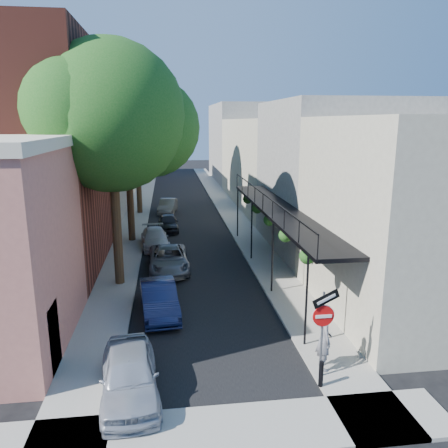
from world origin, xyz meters
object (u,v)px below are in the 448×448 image
object	(u,v)px
bollard	(321,374)
parked_car_f	(168,206)
parked_car_a	(129,375)
parked_car_d	(155,238)
oak_near	(121,120)
parked_car_c	(169,259)
parked_car_b	(159,299)
parked_car_e	(168,223)
sign_post	(323,319)
oak_mid	(133,133)
pedestrian	(324,340)
oak_far	(141,116)

from	to	relation	value
bollard	parked_car_f	distance (m)	26.78
parked_car_a	parked_car_d	world-z (taller)	parked_car_a
oak_near	parked_car_c	bearing A→B (deg)	39.46
parked_car_b	oak_near	bearing A→B (deg)	105.80
parked_car_b	parked_car_e	size ratio (longest dim) A/B	1.14
sign_post	parked_car_f	distance (m)	26.38
parked_car_e	parked_car_b	bearing A→B (deg)	-94.04
oak_near	parked_car_c	distance (m)	7.69
sign_post	oak_mid	xyz separation A→B (m)	(-6.58, 17.26, 5.02)
parked_car_c	pedestrian	world-z (taller)	pedestrian
parked_car_a	parked_car_c	distance (m)	11.04
parked_car_d	parked_car_e	size ratio (longest dim) A/B	1.14
parked_car_d	pedestrian	distance (m)	16.03
sign_post	parked_car_a	distance (m)	5.91
oak_far	parked_car_d	xyz separation A→B (m)	(1.11, -10.84, -7.67)
bollard	oak_mid	size ratio (longest dim) A/B	0.08
parked_car_a	pedestrian	bearing A→B (deg)	-0.76
parked_car_d	parked_car_b	bearing A→B (deg)	-93.23
parked_car_a	parked_car_d	distance (m)	15.52
oak_far	parked_car_c	distance (m)	17.29
oak_far	parked_car_a	xyz separation A→B (m)	(0.75, -26.36, -7.57)
sign_post	oak_far	distance (m)	27.80
sign_post	bollard	size ratio (longest dim) A/B	3.74
pedestrian	oak_mid	bearing A→B (deg)	24.38
bollard	oak_far	size ratio (longest dim) A/B	0.07
oak_near	parked_car_f	xyz separation A→B (m)	(1.97, 16.65, -7.25)
oak_far	parked_car_a	world-z (taller)	oak_far
parked_car_e	pedestrian	xyz separation A→B (m)	(4.80, -19.26, 0.51)
parked_car_d	pedestrian	size ratio (longest dim) A/B	2.02
parked_car_b	parked_car_c	xyz separation A→B (m)	(0.44, 5.44, -0.04)
parked_car_b	pedestrian	bearing A→B (deg)	-49.68
sign_post	parked_car_d	world-z (taller)	sign_post
bollard	parked_car_c	bearing A→B (deg)	111.14
oak_far	parked_car_b	size ratio (longest dim) A/B	2.96
bollard	oak_far	xyz separation A→B (m)	(-6.35, 26.77, 7.74)
sign_post	parked_car_d	distance (m)	16.44
sign_post	parked_car_e	distance (m)	20.29
sign_post	bollard	xyz separation A→B (m)	(-0.16, -0.47, -1.52)
parked_car_a	oak_mid	bearing A→B (deg)	86.94
parked_car_c	parked_car_d	distance (m)	4.63
oak_mid	oak_near	bearing A→B (deg)	-89.63
sign_post	oak_near	size ratio (longest dim) A/B	0.26
oak_near	bollard	bearing A→B (deg)	-56.88
oak_near	parked_car_e	world-z (taller)	oak_near
bollard	oak_far	bearing A→B (deg)	103.35
oak_mid	parked_car_e	distance (m)	7.20
bollard	oak_far	distance (m)	28.58
oak_far	parked_car_c	bearing A→B (deg)	-82.76
parked_car_d	parked_car_c	bearing A→B (deg)	-85.00
oak_mid	parked_car_a	xyz separation A→B (m)	(0.82, -17.32, -6.36)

